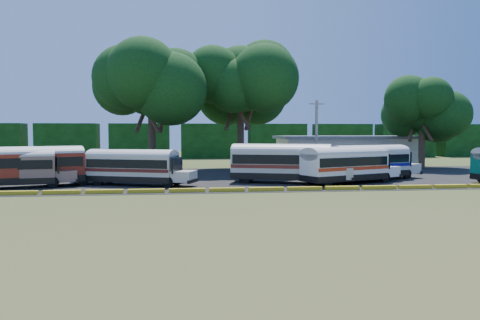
{
  "coord_description": "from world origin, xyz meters",
  "views": [
    {
      "loc": [
        -4.87,
        -33.91,
        4.47
      ],
      "look_at": [
        0.1,
        6.0,
        2.1
      ],
      "focal_mm": 35.0,
      "sensor_mm": 36.0,
      "label": 1
    }
  ],
  "objects": [
    {
      "name": "bus_beige",
      "position": [
        -18.76,
        5.34,
        1.78
      ],
      "size": [
        9.73,
        4.08,
        3.11
      ],
      "rotation": [
        0.0,
        0.0,
        0.19
      ],
      "color": "black",
      "rests_on": "ground"
    },
    {
      "name": "curb",
      "position": [
        -0.0,
        1.0,
        0.15
      ],
      "size": [
        53.7,
        0.45,
        0.3
      ],
      "color": "gold",
      "rests_on": "ground"
    },
    {
      "name": "bus_red",
      "position": [
        -17.0,
        5.99,
        1.92
      ],
      "size": [
        10.3,
        6.39,
        3.34
      ],
      "rotation": [
        0.0,
        0.0,
        0.42
      ],
      "color": "black",
      "rests_on": "ground"
    },
    {
      "name": "bus_white_red",
      "position": [
        9.34,
        5.09,
        1.83
      ],
      "size": [
        9.98,
        6.08,
        3.23
      ],
      "rotation": [
        0.0,
        0.0,
        0.4
      ],
      "color": "black",
      "rests_on": "ground"
    },
    {
      "name": "bus_cream_west",
      "position": [
        -8.84,
        6.2,
        1.73
      ],
      "size": [
        9.49,
        5.47,
        3.06
      ],
      "rotation": [
        0.0,
        0.0,
        -0.37
      ],
      "color": "black",
      "rests_on": "ground"
    },
    {
      "name": "ground",
      "position": [
        0.0,
        0.0,
        0.0
      ],
      "size": [
        160.0,
        160.0,
        0.0
      ],
      "primitive_type": "plane",
      "color": "#304C19",
      "rests_on": "ground"
    },
    {
      "name": "utility_pole",
      "position": [
        9.27,
        14.16,
        4.05
      ],
      "size": [
        1.6,
        0.3,
        7.87
      ],
      "color": "gray",
      "rests_on": "ground"
    },
    {
      "name": "tree_west",
      "position": [
        -8.1,
        17.84,
        10.04
      ],
      "size": [
        10.45,
        10.45,
        13.92
      ],
      "color": "#38291C",
      "rests_on": "ground"
    },
    {
      "name": "tree_center",
      "position": [
        2.02,
        20.7,
        10.64
      ],
      "size": [
        10.56,
        10.56,
        14.56
      ],
      "color": "#38291C",
      "rests_on": "ground"
    },
    {
      "name": "bus_cream_east",
      "position": [
        4.04,
        6.37,
        1.96
      ],
      "size": [
        10.82,
        5.96,
        3.47
      ],
      "rotation": [
        0.0,
        0.0,
        -0.34
      ],
      "color": "black",
      "rests_on": "ground"
    },
    {
      "name": "tree_east",
      "position": [
        25.44,
        22.14,
        7.67
      ],
      "size": [
        7.8,
        7.8,
        10.6
      ],
      "color": "#38291C",
      "rests_on": "ground"
    },
    {
      "name": "bus_white_blue",
      "position": [
        12.71,
        7.98,
        1.86
      ],
      "size": [
        10.2,
        5.97,
        3.29
      ],
      "rotation": [
        0.0,
        0.0,
        0.38
      ],
      "color": "black",
      "rests_on": "ground"
    },
    {
      "name": "treeline_backdrop",
      "position": [
        0.0,
        48.0,
        3.0
      ],
      "size": [
        130.0,
        4.0,
        6.0
      ],
      "color": "black",
      "rests_on": "ground"
    },
    {
      "name": "terminal_building",
      "position": [
        18.0,
        30.0,
        2.03
      ],
      "size": [
        19.0,
        9.0,
        4.0
      ],
      "color": "silver",
      "rests_on": "ground"
    },
    {
      "name": "asphalt_strip",
      "position": [
        1.0,
        12.0,
        0.01
      ],
      "size": [
        64.0,
        24.0,
        0.02
      ],
      "primitive_type": "cube",
      "color": "black",
      "rests_on": "ground"
    }
  ]
}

